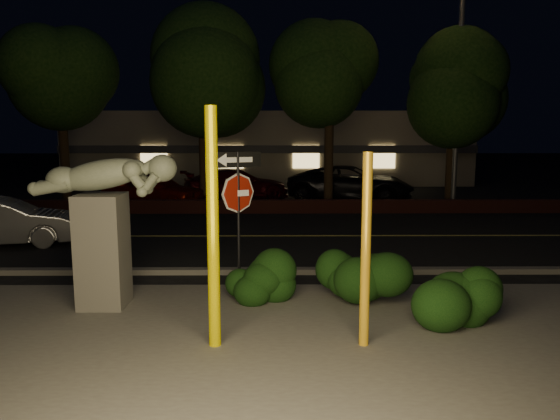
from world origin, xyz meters
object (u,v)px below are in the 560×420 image
object	(u,v)px
silver_sedan	(1,222)
parked_car_dark	(350,183)
streetlight	(455,53)
yellow_pole_left	(213,230)
parked_car_darkred	(236,185)
parked_car_red	(153,189)
yellow_pole_right	(366,251)
sculpture	(104,214)
signpost	(238,194)

from	to	relation	value
silver_sedan	parked_car_dark	distance (m)	14.02
streetlight	parked_car_dark	bearing A→B (deg)	130.78
yellow_pole_left	silver_sedan	distance (m)	9.51
parked_car_darkred	yellow_pole_left	bearing A→B (deg)	163.07
parked_car_red	parked_car_dark	size ratio (longest dim) A/B	0.78
yellow_pole_right	silver_sedan	xyz separation A→B (m)	(-8.74, 6.83, -0.78)
parked_car_dark	yellow_pole_left	bearing A→B (deg)	178.74
yellow_pole_left	yellow_pole_right	distance (m)	2.23
yellow_pole_left	silver_sedan	bearing A→B (deg)	133.68
parked_car_red	parked_car_dark	bearing A→B (deg)	-55.99
silver_sedan	parked_car_dark	xyz separation A→B (m)	(10.69, 9.07, 0.09)
yellow_pole_left	sculpture	world-z (taller)	yellow_pole_left
signpost	sculpture	bearing A→B (deg)	178.64
parked_car_dark	sculpture	bearing A→B (deg)	169.28
sculpture	yellow_pole_left	bearing A→B (deg)	-39.64
parked_car_darkred	parked_car_dark	distance (m)	4.99
parked_car_red	parked_car_darkred	xyz separation A→B (m)	(3.20, 2.06, -0.04)
yellow_pole_right	silver_sedan	world-z (taller)	yellow_pole_right
parked_car_red	parked_car_darkred	size ratio (longest dim) A/B	0.90
yellow_pole_right	signpost	bearing A→B (deg)	127.17
yellow_pole_left	parked_car_darkred	world-z (taller)	yellow_pole_left
sculpture	silver_sedan	distance (m)	6.73
parked_car_red	yellow_pole_right	bearing A→B (deg)	-134.97
yellow_pole_right	parked_car_dark	distance (m)	16.04
silver_sedan	parked_car_darkred	world-z (taller)	parked_car_darkred
yellow_pole_right	parked_car_dark	bearing A→B (deg)	82.99
streetlight	parked_car_darkred	xyz separation A→B (m)	(-8.63, 2.29, -5.30)
sculpture	silver_sedan	size ratio (longest dim) A/B	0.69
signpost	parked_car_red	world-z (taller)	signpost
silver_sedan	parked_car_dark	bearing A→B (deg)	-63.60
signpost	parked_car_darkred	xyz separation A→B (m)	(-1.01, 13.42, -1.28)
streetlight	parked_car_darkred	bearing A→B (deg)	146.01
signpost	silver_sedan	xyz separation A→B (m)	(-6.71, 4.16, -1.30)
yellow_pole_right	streetlight	distance (m)	15.57
parked_car_dark	parked_car_red	bearing A→B (deg)	116.36
signpost	parked_car_darkred	world-z (taller)	signpost
yellow_pole_left	parked_car_dark	size ratio (longest dim) A/B	0.65
silver_sedan	parked_car_red	bearing A→B (deg)	-33.12
parked_car_darkred	silver_sedan	bearing A→B (deg)	128.51
signpost	sculpture	distance (m)	2.49
sculpture	parked_car_darkred	xyz separation A→B (m)	(1.32, 14.26, -1.02)
yellow_pole_right	parked_car_dark	world-z (taller)	yellow_pole_right
sculpture	parked_car_darkred	size ratio (longest dim) A/B	0.59
yellow_pole_right	sculpture	world-z (taller)	yellow_pole_right
yellow_pole_left	silver_sedan	size ratio (longest dim) A/B	0.88
parked_car_darkred	signpost	bearing A→B (deg)	164.44
signpost	parked_car_red	bearing A→B (deg)	88.99
yellow_pole_right	sculpture	bearing A→B (deg)	157.22
yellow_pole_right	streetlight	xyz separation A→B (m)	(5.59, 13.80, 4.53)
streetlight	parked_car_dark	size ratio (longest dim) A/B	1.85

